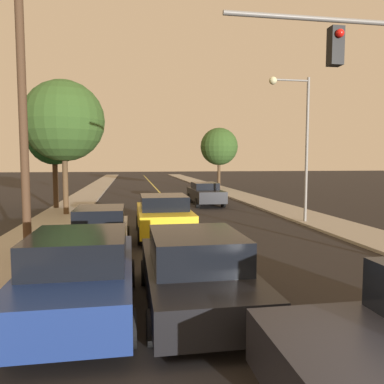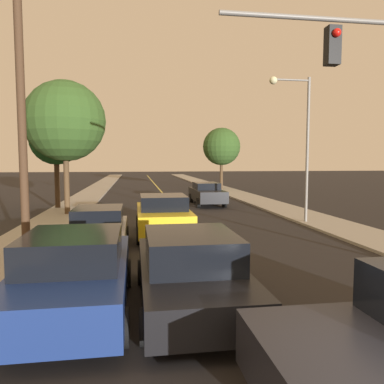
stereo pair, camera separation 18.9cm
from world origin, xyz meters
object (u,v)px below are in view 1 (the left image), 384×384
at_px(car_near_lane_second, 164,215).
at_px(utility_pole_left, 23,107).
at_px(tree_left_far, 64,121).
at_px(car_outer_lane_front, 80,274).
at_px(streetlamp_right, 298,129).
at_px(tree_right_near, 219,147).
at_px(tree_left_near, 54,139).
at_px(car_near_lane_front, 195,270).
at_px(car_outer_lane_second, 100,230).
at_px(car_far_oncoming, 205,193).

relative_size(car_near_lane_second, utility_pole_left, 0.55).
bearing_deg(tree_left_far, car_outer_lane_front, -79.74).
xyz_separation_m(car_near_lane_second, tree_left_far, (-4.74, 6.31, 4.26)).
relative_size(car_near_lane_second, car_outer_lane_front, 0.99).
distance_m(streetlamp_right, utility_pole_left, 11.87).
bearing_deg(tree_right_near, car_outer_lane_front, -108.33).
xyz_separation_m(tree_left_near, tree_left_far, (1.07, -2.93, 0.80)).
bearing_deg(tree_left_near, tree_right_near, 44.91).
relative_size(car_near_lane_second, tree_left_far, 0.65).
height_order(car_outer_lane_front, tree_left_far, tree_left_far).
bearing_deg(tree_left_far, car_near_lane_front, -70.81).
height_order(car_near_lane_second, streetlamp_right, streetlamp_right).
xyz_separation_m(car_outer_lane_front, tree_left_near, (-3.54, 16.60, 3.47)).
bearing_deg(utility_pole_left, streetlamp_right, 25.03).
height_order(car_near_lane_front, tree_right_near, tree_right_near).
height_order(car_near_lane_front, tree_left_far, tree_left_far).
relative_size(car_near_lane_second, tree_left_near, 0.81).
height_order(car_outer_lane_front, car_outer_lane_second, car_outer_lane_front).
relative_size(streetlamp_right, tree_left_near, 1.16).
xyz_separation_m(car_near_lane_second, car_outer_lane_second, (-2.26, -2.30, -0.09)).
height_order(car_near_lane_second, utility_pole_left, utility_pole_left).
xyz_separation_m(car_far_oncoming, tree_right_near, (3.94, 12.44, 3.64)).
distance_m(car_outer_lane_second, tree_right_near, 27.15).
xyz_separation_m(car_near_lane_front, tree_left_near, (-5.80, 16.55, 3.52)).
bearing_deg(tree_right_near, utility_pole_left, -114.93).
bearing_deg(car_outer_lane_front, car_near_lane_second, 72.89).
bearing_deg(streetlamp_right, tree_left_near, 149.12).
height_order(car_outer_lane_second, car_far_oncoming, car_far_oncoming).
bearing_deg(tree_left_near, tree_left_far, -70.04).
bearing_deg(streetlamp_right, car_outer_lane_front, -133.24).
height_order(car_far_oncoming, tree_left_near, tree_left_near).
bearing_deg(tree_right_near, streetlamp_right, -93.41).
height_order(car_outer_lane_front, streetlamp_right, streetlamp_right).
xyz_separation_m(utility_pole_left, tree_left_near, (-1.50, 12.35, -0.24)).
bearing_deg(tree_left_far, car_near_lane_second, -53.09).
height_order(car_near_lane_second, car_outer_lane_front, car_near_lane_second).
xyz_separation_m(tree_left_far, tree_right_near, (12.43, 16.39, -0.68)).
xyz_separation_m(car_outer_lane_second, streetlamp_right, (8.72, 4.21, 3.73)).
xyz_separation_m(car_far_oncoming, tree_left_near, (-9.56, -1.02, 3.52)).
xyz_separation_m(car_outer_lane_second, car_far_oncoming, (6.02, 12.56, 0.04)).
bearing_deg(tree_left_far, car_far_oncoming, 24.96).
height_order(car_outer_lane_second, tree_left_far, tree_left_far).
bearing_deg(streetlamp_right, tree_right_near, 86.59).
xyz_separation_m(tree_left_near, tree_right_near, (13.50, 13.45, 0.12)).
bearing_deg(car_outer_lane_front, tree_left_far, 100.26).
bearing_deg(utility_pole_left, tree_left_far, 92.63).
height_order(car_far_oncoming, tree_right_near, tree_right_near).
bearing_deg(car_far_oncoming, tree_left_near, 6.08).
height_order(tree_left_near, tree_left_far, tree_left_far).
distance_m(car_near_lane_second, car_far_oncoming, 10.93).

